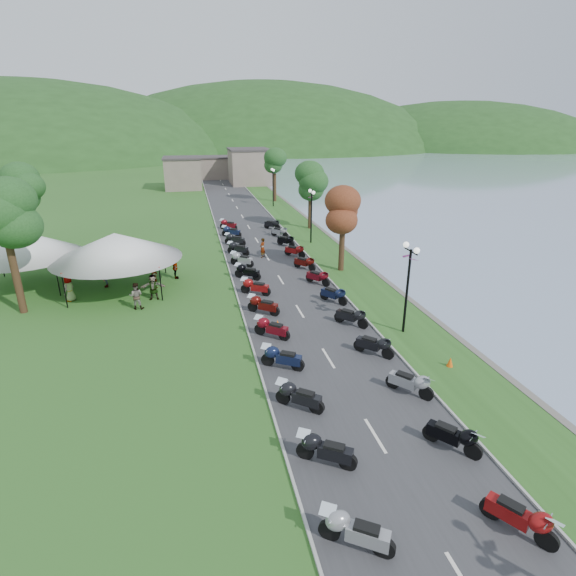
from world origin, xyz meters
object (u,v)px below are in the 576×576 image
vendor_tent_main (118,261)px  pedestrian_a (155,288)px  pedestrian_b (138,309)px  pedestrian_c (106,287)px

vendor_tent_main → pedestrian_a: (2.31, -0.48, -2.00)m
vendor_tent_main → pedestrian_b: 4.70m
pedestrian_a → pedestrian_b: bearing=-171.3°
vendor_tent_main → pedestrian_a: size_ratio=3.20×
pedestrian_a → pedestrian_b: 3.63m
vendor_tent_main → pedestrian_b: vendor_tent_main is taller
pedestrian_a → pedestrian_b: (-0.87, -3.52, 0.00)m
pedestrian_c → pedestrian_a: bearing=64.0°
pedestrian_b → pedestrian_c: size_ratio=0.89×
vendor_tent_main → pedestrian_b: bearing=-70.2°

